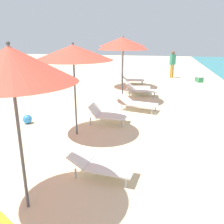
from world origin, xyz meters
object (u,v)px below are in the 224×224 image
Objects in this scene: lounger_farthest_inland at (137,87)px; umbrella_fourth at (73,53)px; lounger_fifth_shoreside at (141,90)px; lounger_fifth_inland at (137,103)px; lounger_farthest_shoreside at (132,79)px; lounger_fourth_shoreside at (107,114)px; beach_ball at (27,119)px; cooler_box at (199,79)px; umbrella_fifth at (123,43)px; person_walking_mid at (173,61)px; umbrella_third at (11,65)px; umbrella_farthest at (122,42)px; lounger_third_shoreside at (102,165)px.

umbrella_fourth is at bearing -104.16° from lounger_farthest_inland.
lounger_farthest_inland is at bearing 111.42° from lounger_fifth_shoreside.
umbrella_fourth is 1.65× the size of lounger_fifth_inland.
lounger_farthest_shoreside is (-0.79, 2.90, -0.03)m from lounger_fifth_shoreside.
lounger_fourth_shoreside reaches higher than beach_ball.
cooler_box is 2.10× the size of beach_ball.
umbrella_fifth reaches higher than person_walking_mid.
lounger_farthest_inland is (-0.33, 3.00, 0.03)m from lounger_fifth_inland.
umbrella_third is 1.70× the size of lounger_fifth_inland.
lounger_fifth_shoreside is 5.98m from person_walking_mid.
lounger_farthest_shoreside is (0.44, 1.08, -2.16)m from umbrella_farthest.
umbrella_fifth reaches higher than beach_ball.
umbrella_farthest is at bearing 71.71° from beach_ball.
lounger_fifth_inland is at bearing 60.83° from umbrella_fourth.
umbrella_third is 2.04× the size of lounger_farthest_inland.
person_walking_mid reaches higher than lounger_fifth_inland.
lounger_fourth_shoreside is at bearing 84.22° from umbrella_third.
lounger_fifth_inland is at bearing 64.24° from lounger_fourth_shoreside.
umbrella_farthest reaches higher than beach_ball.
lounger_fourth_shoreside is at bearing -91.44° from umbrella_fifth.
cooler_box is at bearing 65.82° from lounger_fourth_shoreside.
cooler_box is (4.67, 9.44, -2.14)m from umbrella_fourth.
lounger_farthest_shoreside is at bearing 71.14° from beach_ball.
umbrella_fourth reaches higher than lounger_farthest_shoreside.
lounger_fourth_shoreside reaches higher than cooler_box.
lounger_third_shoreside is at bearing -92.08° from lounger_farthest_inland.
umbrella_farthest is at bearing 126.06° from lounger_farthest_inland.
umbrella_third reaches higher than lounger_fifth_shoreside.
lounger_farthest_shoreside reaches higher than cooler_box.
umbrella_farthest is 2.46m from lounger_farthest_shoreside.
cooler_box is (4.46, 2.58, -2.27)m from umbrella_farthest.
umbrella_third is 1.95× the size of lounger_third_shoreside.
lounger_fifth_inland is 3.02m from lounger_farthest_inland.
lounger_farthest_inland is (0.95, -1.18, -2.12)m from umbrella_farthest.
lounger_farthest_inland is 5.47m from person_walking_mid.
beach_ball is at bearing -126.35° from cooler_box.
umbrella_fifth is at bearing -80.20° from umbrella_farthest.
umbrella_fourth is 8.69× the size of beach_ball.
umbrella_fourth is at bearing -106.06° from lounger_fifth_inland.
lounger_fifth_shoreside is 0.52× the size of umbrella_farthest.
lounger_third_shoreside is at bearing -39.38° from beach_ball.
umbrella_third is 8.53m from lounger_fifth_shoreside.
beach_ball is (-3.04, -5.14, -0.17)m from lounger_farthest_inland.
lounger_fifth_shoreside is (0.71, 1.22, -2.13)m from umbrella_fifth.
umbrella_fifth reaches higher than lounger_third_shoreside.
lounger_farthest_inland is at bearing -51.33° from umbrella_farthest.
lounger_third_shoreside is 0.87× the size of lounger_fifth_inland.
lounger_fifth_inland is (0.75, -1.15, -2.15)m from umbrella_fifth.
cooler_box is at bearing 50.87° from lounger_fifth_shoreside.
lounger_farthest_shoreside is (-0.58, 9.96, 0.02)m from lounger_third_shoreside.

